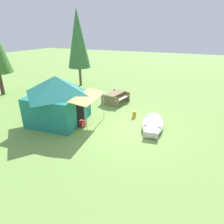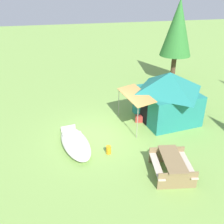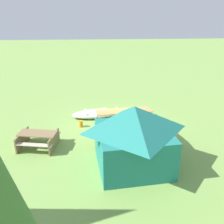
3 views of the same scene
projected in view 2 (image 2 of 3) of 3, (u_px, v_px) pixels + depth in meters
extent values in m
plane|color=#7AA34C|center=(101.00, 134.00, 12.12)|extent=(80.00, 80.00, 0.00)
ellipsoid|color=beige|center=(75.00, 143.00, 11.10)|extent=(3.03, 1.55, 0.40)
ellipsoid|color=#494743|center=(75.00, 142.00, 11.09)|extent=(2.78, 1.38, 0.14)
cube|color=beige|center=(79.00, 147.00, 10.55)|extent=(0.27, 0.87, 0.04)
cube|color=beige|center=(72.00, 134.00, 11.50)|extent=(0.27, 0.87, 0.04)
cube|color=beige|center=(68.00, 129.00, 12.18)|extent=(0.19, 0.72, 0.31)
cube|color=#217A71|center=(167.00, 105.00, 13.19)|extent=(3.07, 2.97, 1.63)
pyramid|color=#217A71|center=(169.00, 82.00, 12.60)|extent=(3.31, 3.21, 1.00)
cube|color=black|center=(144.00, 111.00, 12.84)|extent=(0.76, 0.11, 1.31)
cube|color=tan|center=(136.00, 95.00, 12.23)|extent=(2.61, 1.27, 0.18)
cylinder|color=gray|center=(137.00, 123.00, 11.53)|extent=(0.04, 0.04, 1.55)
cylinder|color=gray|center=(119.00, 103.00, 13.50)|extent=(0.04, 0.04, 1.55)
cube|color=olive|center=(173.00, 159.00, 9.25)|extent=(1.83, 1.02, 0.04)
cube|color=beige|center=(187.00, 164.00, 9.40)|extent=(1.74, 0.56, 0.04)
cube|color=beige|center=(157.00, 165.00, 9.33)|extent=(1.74, 0.56, 0.04)
cube|color=olive|center=(178.00, 181.00, 8.74)|extent=(0.31, 1.41, 0.71)
cube|color=olive|center=(166.00, 154.00, 10.09)|extent=(0.31, 1.41, 0.71)
cube|color=#AE3630|center=(140.00, 119.00, 13.21)|extent=(0.43, 0.59, 0.34)
cylinder|color=orange|center=(108.00, 150.00, 10.67)|extent=(0.31, 0.31, 0.36)
cylinder|color=#4C3325|center=(173.00, 68.00, 18.72)|extent=(0.36, 0.36, 1.92)
cone|color=#2E732D|center=(178.00, 28.00, 17.40)|extent=(2.25, 2.25, 3.88)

